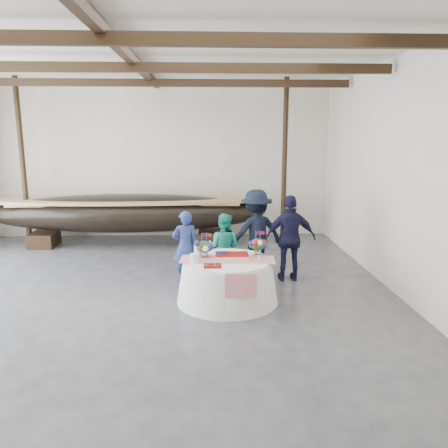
{
  "coord_description": "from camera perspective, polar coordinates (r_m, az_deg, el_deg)",
  "views": [
    {
      "loc": [
        1.33,
        -7.1,
        3.04
      ],
      "look_at": [
        1.73,
        1.93,
        1.17
      ],
      "focal_mm": 35.0,
      "sensor_mm": 36.0,
      "label": 1
    }
  ],
  "objects": [
    {
      "name": "ceiling",
      "position": [
        7.37,
        -13.99,
        22.82
      ],
      "size": [
        10.0,
        12.0,
        0.01
      ],
      "primitive_type": "cube",
      "color": "white",
      "rests_on": "wall_back"
    },
    {
      "name": "guest_man_left",
      "position": [
        9.39,
        4.2,
        -1.22
      ],
      "size": [
        1.37,
        1.01,
        1.89
      ],
      "primitive_type": "imported",
      "rotation": [
        0.0,
        0.0,
        3.42
      ],
      "color": "black",
      "rests_on": "ground"
    },
    {
      "name": "longboat_display",
      "position": [
        12.25,
        -12.57,
        1.44
      ],
      "size": [
        7.66,
        1.53,
        1.44
      ],
      "color": "black",
      "rests_on": "ground"
    },
    {
      "name": "wall_back",
      "position": [
        13.19,
        -8.38,
        8.15
      ],
      "size": [
        10.0,
        0.02,
        4.5
      ],
      "primitive_type": "cube",
      "color": "silver",
      "rests_on": "ground"
    },
    {
      "name": "banquet_table",
      "position": [
        8.08,
        0.44,
        -7.37
      ],
      "size": [
        1.86,
        1.86,
        0.8
      ],
      "color": "white",
      "rests_on": "ground"
    },
    {
      "name": "floor",
      "position": [
        7.84,
        -12.34,
        -11.4
      ],
      "size": [
        10.0,
        12.0,
        0.01
      ],
      "primitive_type": "cube",
      "color": "#3D3D42",
      "rests_on": "ground"
    },
    {
      "name": "guest_woman_teal",
      "position": [
        9.15,
        -0.02,
        -3.01
      ],
      "size": [
        0.85,
        0.77,
        1.43
      ],
      "primitive_type": "imported",
      "rotation": [
        0.0,
        0.0,
        2.75
      ],
      "color": "teal",
      "rests_on": "ground"
    },
    {
      "name": "guest_man_right",
      "position": [
        9.19,
        8.65,
        -1.87
      ],
      "size": [
        1.06,
        0.45,
        1.81
      ],
      "primitive_type": "imported",
      "rotation": [
        0.0,
        0.0,
        3.15
      ],
      "color": "black",
      "rests_on": "ground"
    },
    {
      "name": "pavilion_structure",
      "position": [
        8.09,
        -12.62,
        18.28
      ],
      "size": [
        9.8,
        11.76,
        4.5
      ],
      "color": "black",
      "rests_on": "ground"
    },
    {
      "name": "tabletop_items",
      "position": [
        8.08,
        0.48,
        -3.31
      ],
      "size": [
        1.75,
        0.99,
        0.4
      ],
      "color": "red",
      "rests_on": "banquet_table"
    },
    {
      "name": "guest_woman_blue",
      "position": [
        9.11,
        -5.08,
        -2.91
      ],
      "size": [
        0.61,
        0.46,
        1.5
      ],
      "primitive_type": "imported",
      "rotation": [
        0.0,
        0.0,
        3.34
      ],
      "color": "navy",
      "rests_on": "ground"
    },
    {
      "name": "wall_right",
      "position": [
        8.03,
        24.79,
        4.99
      ],
      "size": [
        0.02,
        12.0,
        4.5
      ],
      "primitive_type": "cube",
      "color": "silver",
      "rests_on": "ground"
    }
  ]
}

